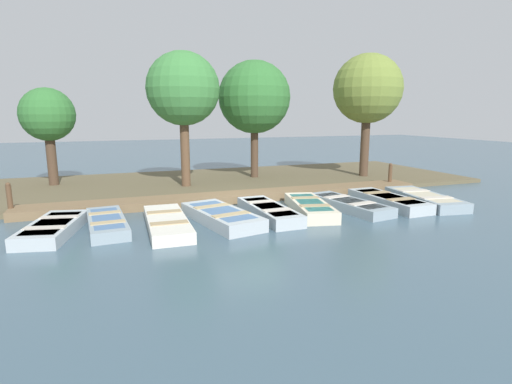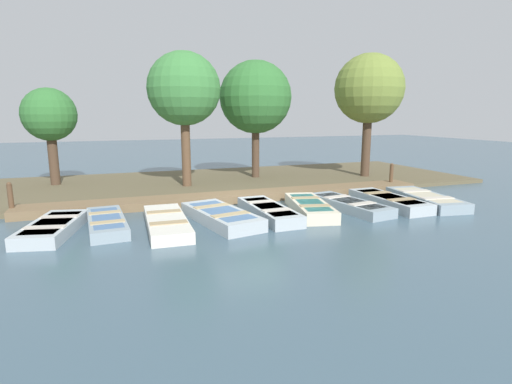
# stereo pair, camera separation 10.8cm
# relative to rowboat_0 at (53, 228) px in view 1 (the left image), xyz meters

# --- Properties ---
(ground_plane) EXTENTS (80.00, 80.00, 0.00)m
(ground_plane) POSITION_rel_rowboat_0_xyz_m (-1.25, 6.02, -0.17)
(ground_plane) COLOR #425B6B
(shore_bank) EXTENTS (8.00, 24.00, 0.16)m
(shore_bank) POSITION_rel_rowboat_0_xyz_m (-6.25, 6.02, -0.09)
(shore_bank) COLOR brown
(shore_bank) RESTS_ON ground_plane
(dock_walkway) EXTENTS (1.20, 15.06, 0.29)m
(dock_walkway) POSITION_rel_rowboat_0_xyz_m (-2.36, 6.02, -0.03)
(dock_walkway) COLOR brown
(dock_walkway) RESTS_ON ground_plane
(rowboat_0) EXTENTS (3.05, 1.69, 0.35)m
(rowboat_0) POSITION_rel_rowboat_0_xyz_m (0.00, 0.00, 0.00)
(rowboat_0) COLOR #B2BCC1
(rowboat_0) RESTS_ON ground_plane
(rowboat_1) EXTENTS (3.14, 1.18, 0.33)m
(rowboat_1) POSITION_rel_rowboat_0_xyz_m (-0.11, 1.35, -0.01)
(rowboat_1) COLOR #8C9EA8
(rowboat_1) RESTS_ON ground_plane
(rowboat_2) EXTENTS (3.48, 1.17, 0.34)m
(rowboat_2) POSITION_rel_rowboat_0_xyz_m (0.48, 2.95, -0.01)
(rowboat_2) COLOR silver
(rowboat_2) RESTS_ON ground_plane
(rowboat_3) EXTENTS (3.44, 1.87, 0.39)m
(rowboat_3) POSITION_rel_rowboat_0_xyz_m (0.39, 4.56, 0.02)
(rowboat_3) COLOR #B2BCC1
(rowboat_3) RESTS_ON ground_plane
(rowboat_4) EXTENTS (3.27, 1.03, 0.38)m
(rowboat_4) POSITION_rel_rowboat_0_xyz_m (0.28, 6.13, 0.01)
(rowboat_4) COLOR #B2BCC1
(rowboat_4) RESTS_ON ground_plane
(rowboat_5) EXTENTS (3.34, 1.69, 0.39)m
(rowboat_5) POSITION_rel_rowboat_0_xyz_m (0.26, 7.59, 0.02)
(rowboat_5) COLOR beige
(rowboat_5) RESTS_ON ground_plane
(rowboat_6) EXTENTS (3.44, 1.53, 0.34)m
(rowboat_6) POSITION_rel_rowboat_0_xyz_m (0.28, 9.05, -0.01)
(rowboat_6) COLOR #8C9EA8
(rowboat_6) RESTS_ON ground_plane
(rowboat_7) EXTENTS (3.35, 1.13, 0.38)m
(rowboat_7) POSITION_rel_rowboat_0_xyz_m (0.30, 10.65, 0.01)
(rowboat_7) COLOR #B2BCC1
(rowboat_7) RESTS_ON ground_plane
(rowboat_8) EXTENTS (3.59, 1.73, 0.37)m
(rowboat_8) POSITION_rel_rowboat_0_xyz_m (0.46, 12.13, 0.01)
(rowboat_8) COLOR #8C9EA8
(rowboat_8) RESTS_ON ground_plane
(mooring_post_near) EXTENTS (0.16, 0.16, 1.10)m
(mooring_post_near) POSITION_rel_rowboat_0_xyz_m (-2.51, -1.46, 0.38)
(mooring_post_near) COLOR brown
(mooring_post_near) RESTS_ON ground_plane
(mooring_post_far) EXTENTS (0.16, 0.16, 1.10)m
(mooring_post_far) POSITION_rel_rowboat_0_xyz_m (-2.51, 12.96, 0.38)
(mooring_post_far) COLOR brown
(mooring_post_far) RESTS_ON ground_plane
(park_tree_far_left) EXTENTS (2.23, 2.23, 4.28)m
(park_tree_far_left) POSITION_rel_rowboat_0_xyz_m (-7.56, -0.78, 2.93)
(park_tree_far_left) COLOR #4C3828
(park_tree_far_left) RESTS_ON ground_plane
(park_tree_left) EXTENTS (3.01, 3.01, 5.71)m
(park_tree_left) POSITION_rel_rowboat_0_xyz_m (-5.30, 4.57, 3.99)
(park_tree_left) COLOR brown
(park_tree_left) RESTS_ON ground_plane
(park_tree_center) EXTENTS (3.41, 3.41, 5.68)m
(park_tree_center) POSITION_rel_rowboat_0_xyz_m (-6.61, 8.18, 3.77)
(park_tree_center) COLOR #4C3828
(park_tree_center) RESTS_ON ground_plane
(park_tree_right) EXTENTS (3.30, 3.30, 6.04)m
(park_tree_right) POSITION_rel_rowboat_0_xyz_m (-5.08, 13.41, 4.17)
(park_tree_right) COLOR #4C3828
(park_tree_right) RESTS_ON ground_plane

